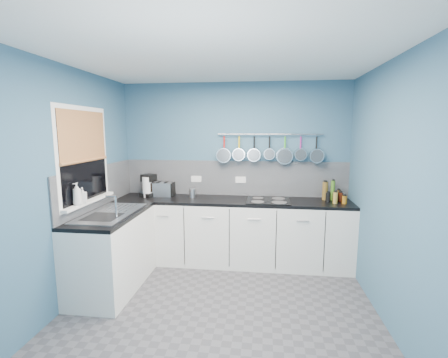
% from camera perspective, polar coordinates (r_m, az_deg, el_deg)
% --- Properties ---
extents(floor, '(3.20, 3.00, 0.02)m').
position_cam_1_polar(floor, '(3.56, -0.77, -22.45)').
color(floor, '#47474C').
rests_on(floor, ground).
extents(ceiling, '(3.20, 3.00, 0.02)m').
position_cam_1_polar(ceiling, '(3.12, -0.87, 21.25)').
color(ceiling, white).
rests_on(ceiling, ground).
extents(wall_back, '(3.20, 0.02, 2.50)m').
position_cam_1_polar(wall_back, '(4.58, 1.81, 1.44)').
color(wall_back, '#355D77').
rests_on(wall_back, ground).
extents(wall_front, '(3.20, 0.02, 2.50)m').
position_cam_1_polar(wall_front, '(1.67, -8.17, -11.93)').
color(wall_front, '#355D77').
rests_on(wall_front, ground).
extents(wall_left, '(0.02, 3.00, 2.50)m').
position_cam_1_polar(wall_left, '(3.68, -26.46, -1.31)').
color(wall_left, '#355D77').
rests_on(wall_left, ground).
extents(wall_right, '(0.02, 3.00, 2.50)m').
position_cam_1_polar(wall_right, '(3.29, 28.17, -2.54)').
color(wall_right, '#355D77').
rests_on(wall_right, ground).
extents(backsplash_back, '(3.20, 0.02, 0.50)m').
position_cam_1_polar(backsplash_back, '(4.58, 1.77, 0.16)').
color(backsplash_back, gray).
rests_on(backsplash_back, wall_back).
extents(backsplash_left, '(0.02, 1.80, 0.50)m').
position_cam_1_polar(backsplash_left, '(4.19, -21.61, -1.26)').
color(backsplash_left, gray).
rests_on(backsplash_left, wall_left).
extents(cabinet_run_back, '(3.20, 0.60, 0.86)m').
position_cam_1_polar(cabinet_run_back, '(4.47, 1.38, -9.57)').
color(cabinet_run_back, silver).
rests_on(cabinet_run_back, ground).
extents(worktop_back, '(3.20, 0.60, 0.04)m').
position_cam_1_polar(worktop_back, '(4.34, 1.40, -3.93)').
color(worktop_back, black).
rests_on(worktop_back, cabinet_run_back).
extents(cabinet_run_left, '(0.60, 1.20, 0.86)m').
position_cam_1_polar(cabinet_run_left, '(3.99, -19.41, -12.36)').
color(cabinet_run_left, silver).
rests_on(cabinet_run_left, ground).
extents(worktop_left, '(0.60, 1.20, 0.04)m').
position_cam_1_polar(worktop_left, '(3.86, -19.75, -6.10)').
color(worktop_left, black).
rests_on(worktop_left, cabinet_run_left).
extents(window_frame, '(0.01, 1.00, 1.10)m').
position_cam_1_polar(window_frame, '(3.88, -23.90, 3.80)').
color(window_frame, white).
rests_on(window_frame, wall_left).
extents(window_glass, '(0.01, 0.90, 1.00)m').
position_cam_1_polar(window_glass, '(3.88, -23.84, 3.80)').
color(window_glass, black).
rests_on(window_glass, wall_left).
extents(bamboo_blind, '(0.01, 0.90, 0.55)m').
position_cam_1_polar(bamboo_blind, '(3.87, -23.94, 7.12)').
color(bamboo_blind, '#B77D48').
rests_on(bamboo_blind, wall_left).
extents(window_sill, '(0.10, 0.98, 0.03)m').
position_cam_1_polar(window_sill, '(3.94, -23.12, -3.67)').
color(window_sill, white).
rests_on(window_sill, wall_left).
extents(sink_unit, '(0.50, 0.95, 0.01)m').
position_cam_1_polar(sink_unit, '(3.85, -19.77, -5.76)').
color(sink_unit, silver).
rests_on(sink_unit, worktop_left).
extents(mixer_tap, '(0.12, 0.08, 0.26)m').
position_cam_1_polar(mixer_tap, '(3.60, -18.89, -4.67)').
color(mixer_tap, silver).
rests_on(mixer_tap, worktop_left).
extents(socket_left, '(0.15, 0.01, 0.09)m').
position_cam_1_polar(socket_left, '(4.65, -5.01, 0.02)').
color(socket_left, white).
rests_on(socket_left, backsplash_back).
extents(socket_right, '(0.15, 0.01, 0.09)m').
position_cam_1_polar(socket_right, '(4.56, 3.01, -0.14)').
color(socket_right, white).
rests_on(socket_right, backsplash_back).
extents(pot_rail, '(1.45, 0.02, 0.02)m').
position_cam_1_polar(pot_rail, '(4.47, 8.23, 7.98)').
color(pot_rail, silver).
rests_on(pot_rail, wall_back).
extents(soap_bottle_a, '(0.11, 0.11, 0.24)m').
position_cam_1_polar(soap_bottle_a, '(3.69, -24.95, -2.46)').
color(soap_bottle_a, white).
rests_on(soap_bottle_a, window_sill).
extents(soap_bottle_b, '(0.10, 0.10, 0.17)m').
position_cam_1_polar(soap_bottle_b, '(3.78, -24.12, -2.67)').
color(soap_bottle_b, white).
rests_on(soap_bottle_b, window_sill).
extents(paper_towel, '(0.15, 0.15, 0.29)m').
position_cam_1_polar(paper_towel, '(4.59, -13.68, -1.41)').
color(paper_towel, white).
rests_on(paper_towel, worktop_back).
extents(coffee_maker, '(0.23, 0.24, 0.32)m').
position_cam_1_polar(coffee_maker, '(4.62, -13.46, -1.16)').
color(coffee_maker, black).
rests_on(coffee_maker, worktop_back).
extents(toaster, '(0.31, 0.19, 0.20)m').
position_cam_1_polar(toaster, '(4.62, -10.99, -1.82)').
color(toaster, silver).
rests_on(toaster, worktop_back).
extents(canister, '(0.09, 0.09, 0.12)m').
position_cam_1_polar(canister, '(4.47, -5.71, -2.54)').
color(canister, silver).
rests_on(canister, worktop_back).
extents(hob, '(0.57, 0.50, 0.01)m').
position_cam_1_polar(hob, '(4.28, 7.97, -3.86)').
color(hob, black).
rests_on(hob, worktop_back).
extents(pan_0, '(0.21, 0.10, 0.40)m').
position_cam_1_polar(pan_0, '(4.50, 0.02, 5.53)').
color(pan_0, silver).
rests_on(pan_0, pot_rail).
extents(pan_1, '(0.18, 0.11, 0.37)m').
position_cam_1_polar(pan_1, '(4.48, 2.73, 5.69)').
color(pan_1, silver).
rests_on(pan_1, pot_rail).
extents(pan_2, '(0.18, 0.13, 0.37)m').
position_cam_1_polar(pan_2, '(4.46, 5.45, 5.62)').
color(pan_2, silver).
rests_on(pan_2, pot_rail).
extents(pan_3, '(0.16, 0.10, 0.35)m').
position_cam_1_polar(pan_3, '(4.46, 8.18, 5.73)').
color(pan_3, silver).
rests_on(pan_3, pot_rail).
extents(pan_4, '(0.22, 0.07, 0.41)m').
position_cam_1_polar(pan_4, '(4.47, 10.90, 5.26)').
color(pan_4, silver).
rests_on(pan_4, pot_rail).
extents(pan_5, '(0.17, 0.10, 0.36)m').
position_cam_1_polar(pan_5, '(4.49, 13.61, 5.55)').
color(pan_5, silver).
rests_on(pan_5, pot_rail).
extents(pan_6, '(0.20, 0.11, 0.39)m').
position_cam_1_polar(pan_6, '(4.52, 16.29, 5.28)').
color(pan_6, silver).
rests_on(pan_6, pot_rail).
extents(condiment_0, '(0.05, 0.05, 0.14)m').
position_cam_1_polar(condiment_0, '(4.55, 19.94, -2.75)').
color(condiment_0, brown).
rests_on(condiment_0, worktop_back).
extents(condiment_1, '(0.05, 0.05, 0.27)m').
position_cam_1_polar(condiment_1, '(4.50, 18.99, -1.97)').
color(condiment_1, '#3F721E').
rests_on(condiment_1, worktop_back).
extents(condiment_2, '(0.07, 0.07, 0.24)m').
position_cam_1_polar(condiment_2, '(4.51, 17.73, -2.04)').
color(condiment_2, brown).
rests_on(condiment_2, worktop_back).
extents(condiment_3, '(0.06, 0.06, 0.12)m').
position_cam_1_polar(condiment_3, '(4.46, 20.19, -3.08)').
color(condiment_3, '#4C190C').
rests_on(condiment_3, worktop_back).
extents(condiment_4, '(0.07, 0.07, 0.11)m').
position_cam_1_polar(condiment_4, '(4.43, 19.39, -3.18)').
color(condiment_4, black).
rests_on(condiment_4, worktop_back).
extents(condiment_5, '(0.06, 0.06, 0.12)m').
position_cam_1_polar(condiment_5, '(4.39, 18.22, -3.18)').
color(condiment_5, black).
rests_on(condiment_5, worktop_back).
extents(condiment_6, '(0.06, 0.06, 0.10)m').
position_cam_1_polar(condiment_6, '(4.36, 20.87, -3.51)').
color(condiment_6, '#8C5914').
rests_on(condiment_6, worktop_back).
extents(condiment_7, '(0.06, 0.06, 0.15)m').
position_cam_1_polar(condiment_7, '(4.33, 19.41, -3.21)').
color(condiment_7, olive).
rests_on(condiment_7, worktop_back).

